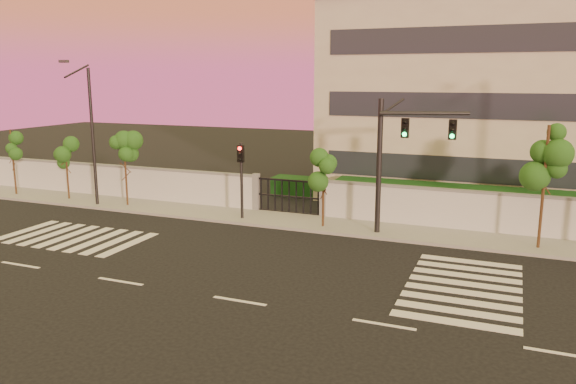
% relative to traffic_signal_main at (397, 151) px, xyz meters
% --- Properties ---
extents(ground, '(120.00, 120.00, 0.00)m').
position_rel_traffic_signal_main_xyz_m(ground, '(-3.29, -9.87, -4.14)').
color(ground, black).
rests_on(ground, ground).
extents(sidewalk, '(60.00, 3.00, 0.15)m').
position_rel_traffic_signal_main_xyz_m(sidewalk, '(-3.29, 0.63, -4.07)').
color(sidewalk, gray).
rests_on(sidewalk, ground).
extents(perimeter_wall, '(60.00, 0.36, 2.20)m').
position_rel_traffic_signal_main_xyz_m(perimeter_wall, '(-3.18, 2.13, -3.07)').
color(perimeter_wall, silver).
rests_on(perimeter_wall, ground).
extents(hedge_row, '(41.00, 4.25, 1.80)m').
position_rel_traffic_signal_main_xyz_m(hedge_row, '(-2.12, 4.87, -3.32)').
color(hedge_row, black).
rests_on(hedge_row, ground).
extents(institutional_building, '(24.40, 12.40, 12.25)m').
position_rel_traffic_signal_main_xyz_m(institutional_building, '(5.71, 12.12, 2.01)').
color(institutional_building, '#B7AE9B').
rests_on(institutional_building, ground).
extents(road_markings, '(57.00, 7.62, 0.02)m').
position_rel_traffic_signal_main_xyz_m(road_markings, '(-4.87, -6.11, -4.13)').
color(road_markings, silver).
rests_on(road_markings, ground).
extents(street_tree_a, '(1.39, 1.11, 4.29)m').
position_rel_traffic_signal_main_xyz_m(street_tree_a, '(-24.44, 0.23, -0.98)').
color(street_tree_a, '#382314').
rests_on(street_tree_a, ground).
extents(street_tree_b, '(1.33, 1.06, 3.79)m').
position_rel_traffic_signal_main_xyz_m(street_tree_b, '(-20.27, 0.41, -1.35)').
color(street_tree_b, '#382314').
rests_on(street_tree_b, ground).
extents(street_tree_c, '(1.39, 1.11, 4.42)m').
position_rel_traffic_signal_main_xyz_m(street_tree_c, '(-15.78, 0.32, -0.89)').
color(street_tree_c, '#382314').
rests_on(street_tree_c, ground).
extents(street_tree_d, '(1.40, 1.11, 3.88)m').
position_rel_traffic_signal_main_xyz_m(street_tree_d, '(-3.59, 0.09, -1.28)').
color(street_tree_d, '#382314').
rests_on(street_tree_d, ground).
extents(street_tree_e, '(1.64, 1.31, 5.54)m').
position_rel_traffic_signal_main_xyz_m(street_tree_e, '(6.39, 0.21, -0.07)').
color(street_tree_e, '#382314').
rests_on(street_tree_e, ground).
extents(traffic_signal_main, '(4.06, 1.49, 6.55)m').
position_rel_traffic_signal_main_xyz_m(traffic_signal_main, '(0.00, 0.00, 0.00)').
color(traffic_signal_main, black).
rests_on(traffic_signal_main, ground).
extents(traffic_signal_secondary, '(0.32, 0.33, 4.17)m').
position_rel_traffic_signal_main_xyz_m(traffic_signal_secondary, '(-8.14, 0.00, -1.49)').
color(traffic_signal_secondary, black).
rests_on(traffic_signal_secondary, ground).
extents(streetlight_west, '(0.50, 2.03, 8.42)m').
position_rel_traffic_signal_main_xyz_m(streetlight_west, '(-17.59, -0.38, 0.41)').
color(streetlight_west, black).
rests_on(streetlight_west, ground).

